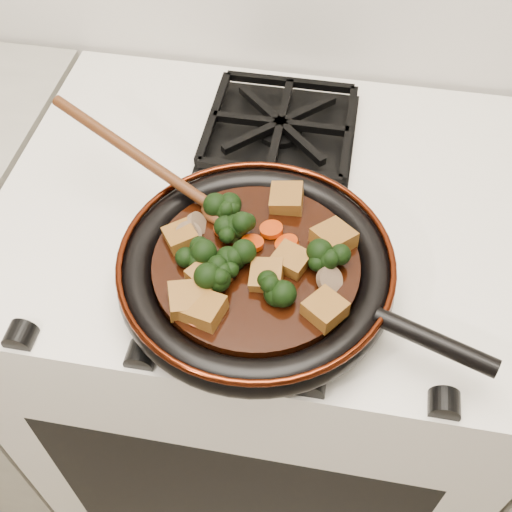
# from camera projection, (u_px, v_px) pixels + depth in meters

# --- Properties ---
(stove) EXTENTS (0.76, 0.60, 0.90)m
(stove) POSITION_uv_depth(u_px,v_px,m) (262.00, 356.00, 1.27)
(stove) COLOR white
(stove) RESTS_ON ground
(burner_grate_front) EXTENTS (0.23, 0.23, 0.03)m
(burner_grate_front) POSITION_uv_depth(u_px,v_px,m) (247.00, 270.00, 0.82)
(burner_grate_front) COLOR black
(burner_grate_front) RESTS_ON stove
(burner_grate_back) EXTENTS (0.23, 0.23, 0.03)m
(burner_grate_back) POSITION_uv_depth(u_px,v_px,m) (280.00, 128.00, 0.99)
(burner_grate_back) COLOR black
(burner_grate_back) RESTS_ON stove
(skillet) EXTENTS (0.45, 0.34, 0.05)m
(skillet) POSITION_uv_depth(u_px,v_px,m) (258.00, 270.00, 0.78)
(skillet) COLOR black
(skillet) RESTS_ON burner_grate_front
(braising_sauce) EXTENTS (0.25, 0.25, 0.02)m
(braising_sauce) POSITION_uv_depth(u_px,v_px,m) (256.00, 267.00, 0.78)
(braising_sauce) COLOR black
(braising_sauce) RESTS_ON skillet
(tofu_cube_0) EXTENTS (0.04, 0.04, 0.03)m
(tofu_cube_0) POSITION_uv_depth(u_px,v_px,m) (267.00, 276.00, 0.75)
(tofu_cube_0) COLOR brown
(tofu_cube_0) RESTS_ON braising_sauce
(tofu_cube_1) EXTENTS (0.05, 0.05, 0.03)m
(tofu_cube_1) POSITION_uv_depth(u_px,v_px,m) (181.00, 237.00, 0.78)
(tofu_cube_1) COLOR brown
(tofu_cube_1) RESTS_ON braising_sauce
(tofu_cube_2) EXTENTS (0.06, 0.05, 0.03)m
(tofu_cube_2) POSITION_uv_depth(u_px,v_px,m) (203.00, 309.00, 0.72)
(tofu_cube_2) COLOR brown
(tofu_cube_2) RESTS_ON braising_sauce
(tofu_cube_3) EXTENTS (0.06, 0.06, 0.03)m
(tofu_cube_3) POSITION_uv_depth(u_px,v_px,m) (325.00, 309.00, 0.72)
(tofu_cube_3) COLOR brown
(tofu_cube_3) RESTS_ON braising_sauce
(tofu_cube_4) EXTENTS (0.05, 0.05, 0.02)m
(tofu_cube_4) POSITION_uv_depth(u_px,v_px,m) (291.00, 261.00, 0.76)
(tofu_cube_4) COLOR brown
(tofu_cube_4) RESTS_ON braising_sauce
(tofu_cube_5) EXTENTS (0.05, 0.05, 0.03)m
(tofu_cube_5) POSITION_uv_depth(u_px,v_px,m) (287.00, 199.00, 0.82)
(tofu_cube_5) COLOR brown
(tofu_cube_5) RESTS_ON braising_sauce
(tofu_cube_6) EXTENTS (0.06, 0.06, 0.03)m
(tofu_cube_6) POSITION_uv_depth(u_px,v_px,m) (334.00, 238.00, 0.78)
(tofu_cube_6) COLOR brown
(tofu_cube_6) RESTS_ON braising_sauce
(tofu_cube_7) EXTENTS (0.06, 0.06, 0.02)m
(tofu_cube_7) POSITION_uv_depth(u_px,v_px,m) (209.00, 277.00, 0.75)
(tofu_cube_7) COLOR brown
(tofu_cube_7) RESTS_ON braising_sauce
(tofu_cube_8) EXTENTS (0.06, 0.05, 0.03)m
(tofu_cube_8) POSITION_uv_depth(u_px,v_px,m) (188.00, 300.00, 0.73)
(tofu_cube_8) COLOR brown
(tofu_cube_8) RESTS_ON braising_sauce
(broccoli_floret_0) EXTENTS (0.10, 0.09, 0.08)m
(broccoli_floret_0) POSITION_uv_depth(u_px,v_px,m) (232.00, 265.00, 0.75)
(broccoli_floret_0) COLOR black
(broccoli_floret_0) RESTS_ON braising_sauce
(broccoli_floret_1) EXTENTS (0.08, 0.09, 0.07)m
(broccoli_floret_1) POSITION_uv_depth(u_px,v_px,m) (195.00, 257.00, 0.76)
(broccoli_floret_1) COLOR black
(broccoli_floret_1) RESTS_ON braising_sauce
(broccoli_floret_2) EXTENTS (0.07, 0.08, 0.08)m
(broccoli_floret_2) POSITION_uv_depth(u_px,v_px,m) (214.00, 276.00, 0.74)
(broccoli_floret_2) COLOR black
(broccoli_floret_2) RESTS_ON braising_sauce
(broccoli_floret_3) EXTENTS (0.09, 0.09, 0.05)m
(broccoli_floret_3) POSITION_uv_depth(u_px,v_px,m) (221.00, 211.00, 0.81)
(broccoli_floret_3) COLOR black
(broccoli_floret_3) RESTS_ON braising_sauce
(broccoli_floret_4) EXTENTS (0.09, 0.09, 0.06)m
(broccoli_floret_4) POSITION_uv_depth(u_px,v_px,m) (277.00, 289.00, 0.73)
(broccoli_floret_4) COLOR black
(broccoli_floret_4) RESTS_ON braising_sauce
(broccoli_floret_5) EXTENTS (0.08, 0.08, 0.05)m
(broccoli_floret_5) POSITION_uv_depth(u_px,v_px,m) (329.00, 261.00, 0.76)
(broccoli_floret_5) COLOR black
(broccoli_floret_5) RESTS_ON braising_sauce
(broccoli_floret_6) EXTENTS (0.08, 0.08, 0.08)m
(broccoli_floret_6) POSITION_uv_depth(u_px,v_px,m) (234.00, 232.00, 0.78)
(broccoli_floret_6) COLOR black
(broccoli_floret_6) RESTS_ON braising_sauce
(carrot_coin_0) EXTENTS (0.03, 0.03, 0.02)m
(carrot_coin_0) POSITION_uv_depth(u_px,v_px,m) (322.00, 256.00, 0.77)
(carrot_coin_0) COLOR #AE2D04
(carrot_coin_0) RESTS_ON braising_sauce
(carrot_coin_1) EXTENTS (0.03, 0.03, 0.01)m
(carrot_coin_1) POSITION_uv_depth(u_px,v_px,m) (271.00, 229.00, 0.80)
(carrot_coin_1) COLOR #AE2D04
(carrot_coin_1) RESTS_ON braising_sauce
(carrot_coin_2) EXTENTS (0.03, 0.03, 0.02)m
(carrot_coin_2) POSITION_uv_depth(u_px,v_px,m) (287.00, 244.00, 0.78)
(carrot_coin_2) COLOR #AE2D04
(carrot_coin_2) RESTS_ON braising_sauce
(carrot_coin_3) EXTENTS (0.03, 0.03, 0.01)m
(carrot_coin_3) POSITION_uv_depth(u_px,v_px,m) (224.00, 229.00, 0.80)
(carrot_coin_3) COLOR #AE2D04
(carrot_coin_3) RESTS_ON braising_sauce
(carrot_coin_4) EXTENTS (0.03, 0.03, 0.02)m
(carrot_coin_4) POSITION_uv_depth(u_px,v_px,m) (199.00, 314.00, 0.72)
(carrot_coin_4) COLOR #AE2D04
(carrot_coin_4) RESTS_ON braising_sauce
(carrot_coin_5) EXTENTS (0.03, 0.03, 0.01)m
(carrot_coin_5) POSITION_uv_depth(u_px,v_px,m) (252.00, 243.00, 0.78)
(carrot_coin_5) COLOR #AE2D04
(carrot_coin_5) RESTS_ON braising_sauce
(mushroom_slice_0) EXTENTS (0.05, 0.05, 0.03)m
(mushroom_slice_0) POSITION_uv_depth(u_px,v_px,m) (188.00, 235.00, 0.79)
(mushroom_slice_0) COLOR brown
(mushroom_slice_0) RESTS_ON braising_sauce
(mushroom_slice_1) EXTENTS (0.04, 0.04, 0.03)m
(mushroom_slice_1) POSITION_uv_depth(u_px,v_px,m) (330.00, 280.00, 0.75)
(mushroom_slice_1) COLOR brown
(mushroom_slice_1) RESTS_ON braising_sauce
(mushroom_slice_2) EXTENTS (0.03, 0.03, 0.03)m
(mushroom_slice_2) POSITION_uv_depth(u_px,v_px,m) (197.00, 224.00, 0.80)
(mushroom_slice_2) COLOR brown
(mushroom_slice_2) RESTS_ON braising_sauce
(wooden_spoon) EXTENTS (0.16, 0.09, 0.27)m
(wooden_spoon) POSITION_uv_depth(u_px,v_px,m) (170.00, 178.00, 0.82)
(wooden_spoon) COLOR #4D2610
(wooden_spoon) RESTS_ON braising_sauce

